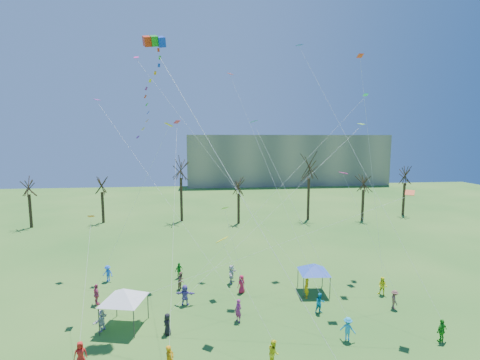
{
  "coord_description": "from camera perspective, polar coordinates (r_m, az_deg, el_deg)",
  "views": [
    {
      "loc": [
        -3.74,
        -18.75,
        13.98
      ],
      "look_at": [
        -1.07,
        5.0,
        11.0
      ],
      "focal_mm": 25.0,
      "sensor_mm": 36.0,
      "label": 1
    }
  ],
  "objects": [
    {
      "name": "festival_crowd",
      "position": [
        29.1,
        -1.73,
        -19.75
      ],
      "size": [
        26.77,
        14.87,
        1.81
      ],
      "color": "red",
      "rests_on": "ground"
    },
    {
      "name": "canopy_tent_blue",
      "position": [
        32.08,
        12.48,
        -14.42
      ],
      "size": [
        3.61,
        3.61,
        2.71
      ],
      "color": "#3F3F44",
      "rests_on": "ground"
    },
    {
      "name": "distant_building",
      "position": [
        104.19,
        7.9,
        3.47
      ],
      "size": [
        60.0,
        14.0,
        15.0
      ],
      "primitive_type": "cube",
      "color": "gray",
      "rests_on": "ground"
    },
    {
      "name": "canopy_tent_white",
      "position": [
        27.46,
        -19.23,
        -17.95
      ],
      "size": [
        3.89,
        3.89,
        2.99
      ],
      "color": "#3F3F44",
      "rests_on": "ground"
    },
    {
      "name": "big_box_kite",
      "position": [
        26.66,
        -14.61,
        13.86
      ],
      "size": [
        6.3,
        6.72,
        24.48
      ],
      "color": "red",
      "rests_on": "ground"
    },
    {
      "name": "bare_tree_row",
      "position": [
        56.31,
        1.08,
        0.09
      ],
      "size": [
        68.43,
        8.53,
        11.51
      ],
      "color": "black",
      "rests_on": "ground"
    },
    {
      "name": "small_kites_aloft",
      "position": [
        30.7,
        3.08,
        6.47
      ],
      "size": [
        29.44,
        17.4,
        33.54
      ],
      "color": "#DE5F0B",
      "rests_on": "ground"
    }
  ]
}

